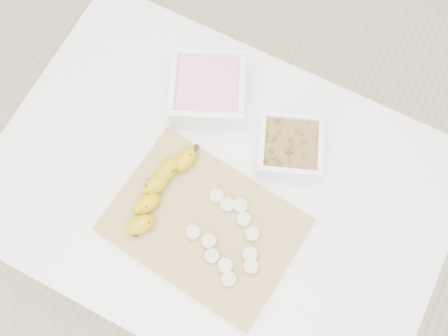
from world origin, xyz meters
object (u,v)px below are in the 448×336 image
at_px(cutting_board, 204,225).
at_px(banana, 159,191).
at_px(bowl_granola, 290,147).
at_px(bowl_yogurt, 208,90).
at_px(table, 218,198).

distance_m(cutting_board, banana, 0.12).
bearing_deg(bowl_granola, cutting_board, -111.19).
relative_size(bowl_yogurt, banana, 0.98).
bearing_deg(bowl_granola, bowl_yogurt, 170.12).
xyz_separation_m(table, bowl_yogurt, (-0.12, 0.18, 0.14)).
distance_m(table, banana, 0.18).
xyz_separation_m(bowl_yogurt, banana, (0.02, -0.26, -0.01)).
bearing_deg(table, cutting_board, -81.71).
relative_size(bowl_yogurt, cutting_board, 0.57).
distance_m(bowl_yogurt, banana, 0.26).
bearing_deg(cutting_board, table, 98.29).
bearing_deg(bowl_granola, table, -125.41).
distance_m(table, bowl_granola, 0.22).
bearing_deg(bowl_yogurt, table, -57.00).
relative_size(bowl_granola, banana, 0.79).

